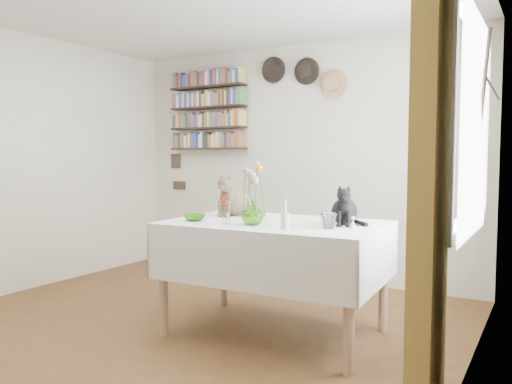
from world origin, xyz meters
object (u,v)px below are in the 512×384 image
Objects in this scene: black_cat at (345,204)px; flower_vase at (253,213)px; tabby_cat at (233,194)px; dining_table at (275,250)px; bookshelf_unit at (208,111)px.

flower_vase is at bearing -167.12° from black_cat.
tabby_cat is at bearing 136.85° from flower_vase.
dining_table is 0.61m from black_cat.
tabby_cat is at bearing 159.91° from dining_table.
tabby_cat is 1.21× the size of black_cat.
bookshelf_unit reaches higher than flower_vase.
bookshelf_unit is at bearing 128.13° from black_cat.
flower_vase reaches higher than dining_table.
black_cat is at bearing 31.35° from flower_vase.
bookshelf_unit is at bearing 137.89° from dining_table.
tabby_cat is 0.35× the size of bookshelf_unit.
tabby_cat reaches higher than flower_vase.
bookshelf_unit is (-1.78, 1.61, 1.22)m from dining_table.
flower_vase is (0.42, -0.39, -0.09)m from tabby_cat.
black_cat is (0.49, 0.11, 0.35)m from dining_table.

